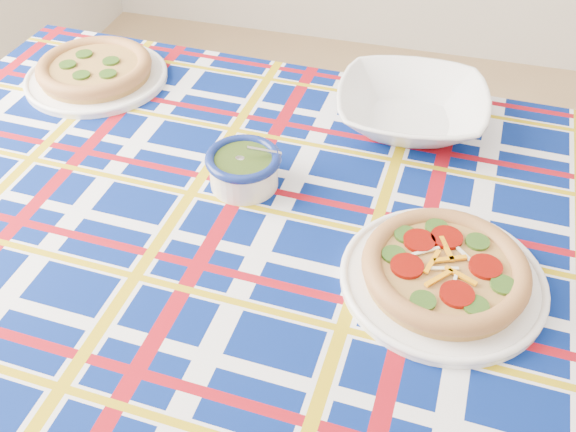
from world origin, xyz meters
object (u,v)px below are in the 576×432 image
(serving_bowl, at_px, (411,108))
(main_focaccia_plate, at_px, (445,269))
(dining_table, at_px, (315,278))
(pesto_bowl, at_px, (244,167))

(serving_bowl, bearing_deg, main_focaccia_plate, -75.64)
(dining_table, bearing_deg, pesto_bowl, 147.30)
(pesto_bowl, relative_size, serving_bowl, 0.45)
(main_focaccia_plate, height_order, serving_bowl, serving_bowl)
(dining_table, xyz_separation_m, serving_bowl, (0.10, 0.38, 0.12))
(dining_table, relative_size, main_focaccia_plate, 5.44)
(dining_table, height_order, pesto_bowl, pesto_bowl)
(dining_table, bearing_deg, main_focaccia_plate, -6.52)
(main_focaccia_plate, distance_m, serving_bowl, 0.42)
(main_focaccia_plate, distance_m, pesto_bowl, 0.39)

